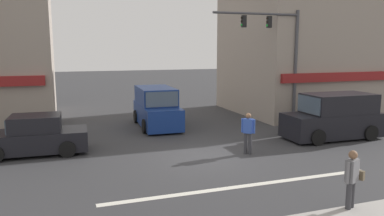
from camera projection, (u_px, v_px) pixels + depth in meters
ground_plane at (205, 156)px, 14.77m from camera, size 120.00×120.00×0.00m
lane_marking_stripe at (246, 186)px, 11.51m from camera, size 9.00×0.24×0.01m
building_right_corner at (321, 47)px, 25.41m from camera, size 11.98×8.26×8.61m
street_tree at (285, 59)px, 22.66m from camera, size 3.20×3.20×5.16m
traffic_light_mast at (280, 49)px, 19.77m from camera, size 4.89×0.29×6.20m
van_approaching_near at (156, 108)px, 20.23m from camera, size 2.17×4.66×2.11m
van_parked_curbside at (334, 117)px, 17.49m from camera, size 4.64×2.13×2.11m
sedan_waiting_far at (34, 137)px, 14.88m from camera, size 4.17×2.01×1.58m
pedestrian_foreground_with_bag at (352, 178)px, 9.42m from camera, size 0.68×0.42×1.67m
pedestrian_mid_crossing at (248, 131)px, 14.86m from camera, size 0.44×0.42×1.67m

